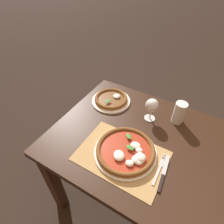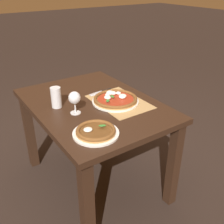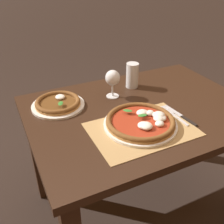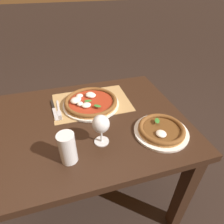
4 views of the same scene
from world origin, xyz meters
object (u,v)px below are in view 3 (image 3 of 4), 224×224
object	(u,v)px
fork	(174,115)
knife	(180,115)
pizza_far	(58,103)
pint_glass	(132,76)
pizza_near	(141,122)
wine_glass	(113,79)

from	to	relation	value
fork	knife	bearing A→B (deg)	-23.71
pizza_far	pint_glass	bearing A→B (deg)	5.07
knife	pint_glass	bearing A→B (deg)	97.08
pint_glass	fork	size ratio (longest dim) A/B	0.72
pizza_near	fork	size ratio (longest dim) A/B	1.69
pizza_far	fork	distance (m)	0.59
pizza_far	knife	xyz separation A→B (m)	(0.51, -0.35, -0.01)
pizza_far	fork	world-z (taller)	pizza_far
pizza_far	knife	distance (m)	0.62
pizza_near	fork	xyz separation A→B (m)	(0.19, 0.00, -0.02)
pizza_near	pint_glass	xyz separation A→B (m)	(0.17, 0.38, 0.05)
pizza_near	fork	distance (m)	0.19
pizza_near	pizza_far	xyz separation A→B (m)	(-0.29, 0.34, -0.01)
fork	knife	distance (m)	0.03
pizza_near	pint_glass	distance (m)	0.42
pizza_far	wine_glass	distance (m)	0.32
pint_glass	knife	distance (m)	0.40
wine_glass	pint_glass	distance (m)	0.17
pizza_near	pint_glass	bearing A→B (deg)	66.61
wine_glass	fork	world-z (taller)	wine_glass
pizza_far	pint_glass	distance (m)	0.46
pizza_far	fork	bearing A→B (deg)	-35.00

